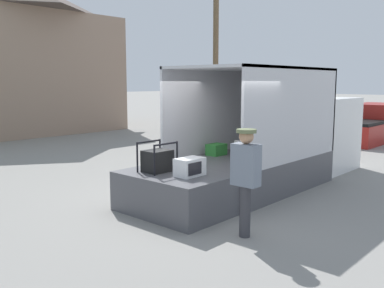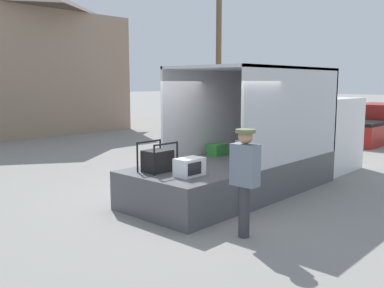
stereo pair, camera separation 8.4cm
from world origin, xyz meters
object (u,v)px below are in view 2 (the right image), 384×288
(portable_generator, at_px, (158,160))
(utility_pole, at_px, (219,46))
(pickup_truck_red, at_px, (375,126))
(microwave, at_px, (190,167))
(box_truck, at_px, (288,144))
(worker_person, at_px, (245,171))

(portable_generator, relative_size, utility_pole, 0.08)
(utility_pole, bearing_deg, pickup_truck_red, -77.38)
(microwave, xyz_separation_m, portable_generator, (-0.12, 0.72, 0.05))
(microwave, height_order, utility_pole, utility_pole)
(pickup_truck_red, distance_m, utility_pole, 8.33)
(utility_pole, bearing_deg, portable_generator, -145.54)
(box_truck, distance_m, utility_pole, 11.45)
(portable_generator, bearing_deg, worker_person, -92.23)
(microwave, distance_m, portable_generator, 0.73)
(box_truck, distance_m, microwave, 4.21)
(portable_generator, xyz_separation_m, utility_pole, (11.51, 7.90, 3.28))
(pickup_truck_red, bearing_deg, worker_person, -168.51)
(worker_person, relative_size, pickup_truck_red, 0.32)
(portable_generator, distance_m, utility_pole, 14.34)
(microwave, height_order, worker_person, worker_person)
(worker_person, bearing_deg, box_truck, 21.85)
(portable_generator, xyz_separation_m, pickup_truck_red, (13.14, 0.58, -0.36))
(microwave, relative_size, utility_pole, 0.07)
(worker_person, xyz_separation_m, utility_pole, (11.59, 10.00, 3.18))
(box_truck, bearing_deg, microwave, -174.87)
(worker_person, xyz_separation_m, pickup_truck_red, (13.23, 2.69, -0.46))
(worker_person, height_order, pickup_truck_red, worker_person)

